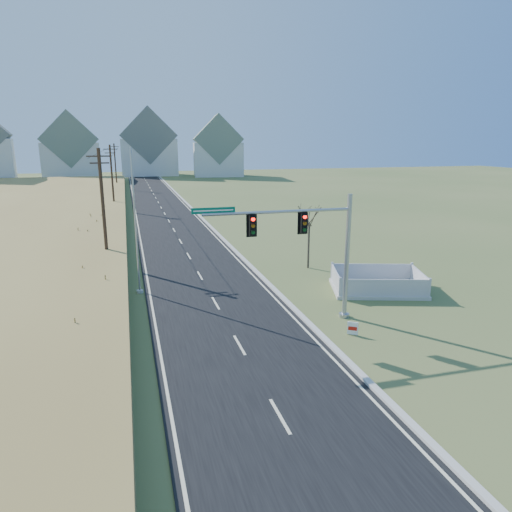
{
  "coord_description": "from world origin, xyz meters",
  "views": [
    {
      "loc": [
        -4.69,
        -21.47,
        9.51
      ],
      "look_at": [
        1.88,
        1.75,
        3.4
      ],
      "focal_mm": 32.0,
      "sensor_mm": 36.0,
      "label": 1
    }
  ],
  "objects_px": {
    "fence_enclosure": "(377,286)",
    "open_sign": "(353,328)",
    "flagpole": "(136,237)",
    "bare_tree": "(309,215)",
    "traffic_signal_mast": "(315,245)"
  },
  "relations": [
    {
      "from": "open_sign",
      "to": "bare_tree",
      "type": "height_order",
      "value": "bare_tree"
    },
    {
      "from": "flagpole",
      "to": "bare_tree",
      "type": "bearing_deg",
      "value": 11.45
    },
    {
      "from": "fence_enclosure",
      "to": "bare_tree",
      "type": "height_order",
      "value": "bare_tree"
    },
    {
      "from": "flagpole",
      "to": "bare_tree",
      "type": "distance_m",
      "value": 12.94
    },
    {
      "from": "traffic_signal_mast",
      "to": "flagpole",
      "type": "height_order",
      "value": "flagpole"
    },
    {
      "from": "traffic_signal_mast",
      "to": "fence_enclosure",
      "type": "distance_m",
      "value": 8.05
    },
    {
      "from": "traffic_signal_mast",
      "to": "flagpole",
      "type": "xyz_separation_m",
      "value": [
        -8.95,
        7.33,
        -0.58
      ]
    },
    {
      "from": "traffic_signal_mast",
      "to": "open_sign",
      "type": "height_order",
      "value": "traffic_signal_mast"
    },
    {
      "from": "open_sign",
      "to": "flagpole",
      "type": "bearing_deg",
      "value": 169.3
    },
    {
      "from": "bare_tree",
      "to": "traffic_signal_mast",
      "type": "bearing_deg",
      "value": -110.63
    },
    {
      "from": "open_sign",
      "to": "fence_enclosure",
      "type": "bearing_deg",
      "value": 83.91
    },
    {
      "from": "fence_enclosure",
      "to": "flagpole",
      "type": "xyz_separation_m",
      "value": [
        -14.97,
        3.73,
        3.38
      ]
    },
    {
      "from": "fence_enclosure",
      "to": "bare_tree",
      "type": "bearing_deg",
      "value": 127.29
    },
    {
      "from": "fence_enclosure",
      "to": "flagpole",
      "type": "distance_m",
      "value": 15.79
    },
    {
      "from": "fence_enclosure",
      "to": "open_sign",
      "type": "height_order",
      "value": "fence_enclosure"
    }
  ]
}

